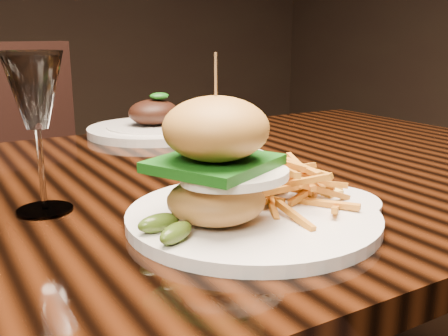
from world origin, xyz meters
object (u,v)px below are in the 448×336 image
far_dish (154,126)px  wine_glass (35,96)px  chair_far (28,181)px  burger_plate (246,184)px  dining_table (163,227)px

far_dish → wine_glass: bearing=-128.9°
chair_far → burger_plate: bearing=-103.1°
wine_glass → dining_table: bearing=15.4°
burger_plate → chair_far: size_ratio=0.33×
burger_plate → far_dish: bearing=63.4°
burger_plate → dining_table: bearing=78.7°
chair_far → dining_table: bearing=-102.9°
dining_table → wine_glass: size_ratio=7.73×
dining_table → far_dish: size_ratio=5.29×
chair_far → far_dish: bearing=-85.1°
wine_glass → burger_plate: bearing=-41.7°
dining_table → wine_glass: (-0.19, -0.05, 0.23)m
wine_glass → chair_far: size_ratio=0.22×
burger_plate → far_dish: burger_plate is taller
dining_table → chair_far: 0.90m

